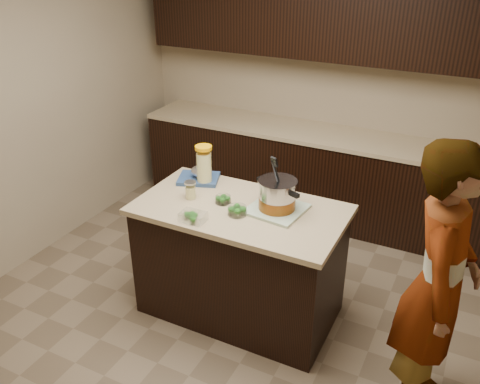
{
  "coord_description": "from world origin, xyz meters",
  "views": [
    {
      "loc": [
        1.39,
        -2.77,
        2.59
      ],
      "look_at": [
        0.0,
        0.0,
        1.02
      ],
      "focal_mm": 38.0,
      "sensor_mm": 36.0,
      "label": 1
    }
  ],
  "objects_px": {
    "lemonade_pitcher": "(204,167)",
    "island": "(240,261)",
    "stock_pot": "(277,196)",
    "person": "(437,286)"
  },
  "relations": [
    {
      "from": "person",
      "to": "stock_pot",
      "type": "bearing_deg",
      "value": 71.42
    },
    {
      "from": "island",
      "to": "person",
      "type": "distance_m",
      "value": 1.44
    },
    {
      "from": "lemonade_pitcher",
      "to": "island",
      "type": "bearing_deg",
      "value": -27.15
    },
    {
      "from": "island",
      "to": "stock_pot",
      "type": "height_order",
      "value": "stock_pot"
    },
    {
      "from": "stock_pot",
      "to": "island",
      "type": "bearing_deg",
      "value": -142.57
    },
    {
      "from": "stock_pot",
      "to": "person",
      "type": "bearing_deg",
      "value": 3.8
    },
    {
      "from": "lemonade_pitcher",
      "to": "person",
      "type": "bearing_deg",
      "value": -14.91
    },
    {
      "from": "stock_pot",
      "to": "person",
      "type": "xyz_separation_m",
      "value": [
        1.11,
        -0.33,
        -0.15
      ]
    },
    {
      "from": "stock_pot",
      "to": "person",
      "type": "height_order",
      "value": "person"
    },
    {
      "from": "lemonade_pitcher",
      "to": "person",
      "type": "xyz_separation_m",
      "value": [
        1.76,
        -0.47,
        -0.18
      ]
    }
  ]
}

